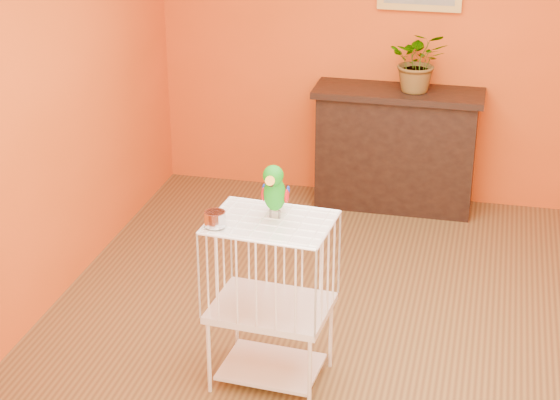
# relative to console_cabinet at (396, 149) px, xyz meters

# --- Properties ---
(ground) EXTENTS (4.50, 4.50, 0.00)m
(ground) POSITION_rel_console_cabinet_xyz_m (0.10, -2.03, -0.47)
(ground) COLOR brown
(ground) RESTS_ON ground
(room_shell) EXTENTS (4.50, 4.50, 4.50)m
(room_shell) POSITION_rel_console_cabinet_xyz_m (0.10, -2.03, 1.11)
(room_shell) COLOR #E65415
(room_shell) RESTS_ON ground
(console_cabinet) EXTENTS (1.27, 0.46, 0.94)m
(console_cabinet) POSITION_rel_console_cabinet_xyz_m (0.00, 0.00, 0.00)
(console_cabinet) COLOR black
(console_cabinet) RESTS_ON ground
(potted_plant) EXTENTS (0.44, 0.48, 0.36)m
(potted_plant) POSITION_rel_console_cabinet_xyz_m (0.14, 0.03, 0.65)
(potted_plant) COLOR #26722D
(potted_plant) RESTS_ON console_cabinet
(birdcage) EXTENTS (0.65, 0.52, 0.96)m
(birdcage) POSITION_rel_console_cabinet_xyz_m (-0.36, -2.53, 0.03)
(birdcage) COLOR white
(birdcage) RESTS_ON ground
(feed_cup) EXTENTS (0.11, 0.11, 0.08)m
(feed_cup) POSITION_rel_console_cabinet_xyz_m (-0.62, -2.65, 0.53)
(feed_cup) COLOR silver
(feed_cup) RESTS_ON birdcage
(parrot) EXTENTS (0.15, 0.27, 0.30)m
(parrot) POSITION_rel_console_cabinet_xyz_m (-0.35, -2.47, 0.64)
(parrot) COLOR #59544C
(parrot) RESTS_ON birdcage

